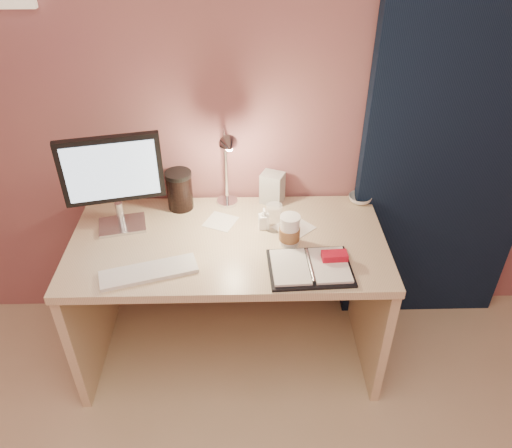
{
  "coord_description": "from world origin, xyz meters",
  "views": [
    {
      "loc": [
        0.08,
        -0.38,
        2.07
      ],
      "look_at": [
        0.12,
        1.33,
        0.85
      ],
      "focal_mm": 35.0,
      "sensor_mm": 36.0,
      "label": 1
    }
  ],
  "objects_px": {
    "desk": "(230,268)",
    "lotion_bottle": "(264,218)",
    "keyboard": "(149,272)",
    "coffee_cup": "(290,231)",
    "clear_cup": "(274,217)",
    "planner": "(312,266)",
    "monitor": "(113,175)",
    "dark_jar": "(180,192)",
    "desk_lamp": "(221,165)",
    "product_box": "(272,188)",
    "bowl": "(360,199)"
  },
  "relations": [
    {
      "from": "coffee_cup",
      "to": "desk",
      "type": "bearing_deg",
      "value": 157.8
    },
    {
      "from": "planner",
      "to": "monitor",
      "type": "bearing_deg",
      "value": 156.52
    },
    {
      "from": "dark_jar",
      "to": "product_box",
      "type": "distance_m",
      "value": 0.45
    },
    {
      "from": "keyboard",
      "to": "desk_lamp",
      "type": "relative_size",
      "value": 0.9
    },
    {
      "from": "keyboard",
      "to": "clear_cup",
      "type": "relative_size",
      "value": 3.06
    },
    {
      "from": "desk",
      "to": "lotion_bottle",
      "type": "height_order",
      "value": "lotion_bottle"
    },
    {
      "from": "monitor",
      "to": "clear_cup",
      "type": "relative_size",
      "value": 3.56
    },
    {
      "from": "keyboard",
      "to": "lotion_bottle",
      "type": "xyz_separation_m",
      "value": [
        0.48,
        0.31,
        0.04
      ]
    },
    {
      "from": "desk",
      "to": "planner",
      "type": "relative_size",
      "value": 4.0
    },
    {
      "from": "monitor",
      "to": "desk_lamp",
      "type": "height_order",
      "value": "monitor"
    },
    {
      "from": "coffee_cup",
      "to": "monitor",
      "type": "bearing_deg",
      "value": 168.92
    },
    {
      "from": "keyboard",
      "to": "planner",
      "type": "relative_size",
      "value": 1.12
    },
    {
      "from": "bowl",
      "to": "lotion_bottle",
      "type": "bearing_deg",
      "value": -157.19
    },
    {
      "from": "coffee_cup",
      "to": "clear_cup",
      "type": "height_order",
      "value": "coffee_cup"
    },
    {
      "from": "desk",
      "to": "coffee_cup",
      "type": "height_order",
      "value": "coffee_cup"
    },
    {
      "from": "dark_jar",
      "to": "desk",
      "type": "bearing_deg",
      "value": -40.04
    },
    {
      "from": "keyboard",
      "to": "clear_cup",
      "type": "xyz_separation_m",
      "value": [
        0.52,
        0.29,
        0.06
      ]
    },
    {
      "from": "clear_cup",
      "to": "product_box",
      "type": "xyz_separation_m",
      "value": [
        0.0,
        0.23,
        0.01
      ]
    },
    {
      "from": "dark_jar",
      "to": "desk_lamp",
      "type": "height_order",
      "value": "desk_lamp"
    },
    {
      "from": "monitor",
      "to": "planner",
      "type": "bearing_deg",
      "value": -33.22
    },
    {
      "from": "product_box",
      "to": "desk",
      "type": "bearing_deg",
      "value": -108.15
    },
    {
      "from": "monitor",
      "to": "coffee_cup",
      "type": "height_order",
      "value": "monitor"
    },
    {
      "from": "planner",
      "to": "clear_cup",
      "type": "distance_m",
      "value": 0.32
    },
    {
      "from": "dark_jar",
      "to": "product_box",
      "type": "xyz_separation_m",
      "value": [
        0.44,
        0.04,
        -0.01
      ]
    },
    {
      "from": "desk",
      "to": "bowl",
      "type": "relative_size",
      "value": 12.41
    },
    {
      "from": "desk",
      "to": "desk_lamp",
      "type": "bearing_deg",
      "value": 101.97
    },
    {
      "from": "planner",
      "to": "lotion_bottle",
      "type": "distance_m",
      "value": 0.35
    },
    {
      "from": "keyboard",
      "to": "product_box",
      "type": "bearing_deg",
      "value": 28.21
    },
    {
      "from": "bowl",
      "to": "keyboard",
      "type": "bearing_deg",
      "value": -152.03
    },
    {
      "from": "lotion_bottle",
      "to": "monitor",
      "type": "bearing_deg",
      "value": 178.12
    },
    {
      "from": "planner",
      "to": "bowl",
      "type": "distance_m",
      "value": 0.58
    },
    {
      "from": "desk",
      "to": "planner",
      "type": "height_order",
      "value": "planner"
    },
    {
      "from": "planner",
      "to": "coffee_cup",
      "type": "distance_m",
      "value": 0.19
    },
    {
      "from": "desk_lamp",
      "to": "coffee_cup",
      "type": "bearing_deg",
      "value": -45.49
    },
    {
      "from": "monitor",
      "to": "dark_jar",
      "type": "xyz_separation_m",
      "value": [
        0.25,
        0.16,
        -0.19
      ]
    },
    {
      "from": "coffee_cup",
      "to": "planner",
      "type": "bearing_deg",
      "value": -64.24
    },
    {
      "from": "keyboard",
      "to": "coffee_cup",
      "type": "xyz_separation_m",
      "value": [
        0.58,
        0.18,
        0.06
      ]
    },
    {
      "from": "monitor",
      "to": "coffee_cup",
      "type": "distance_m",
      "value": 0.8
    },
    {
      "from": "dark_jar",
      "to": "desk_lamp",
      "type": "relative_size",
      "value": 0.39
    },
    {
      "from": "monitor",
      "to": "planner",
      "type": "distance_m",
      "value": 0.93
    },
    {
      "from": "clear_cup",
      "to": "product_box",
      "type": "bearing_deg",
      "value": 88.83
    },
    {
      "from": "keyboard",
      "to": "lotion_bottle",
      "type": "distance_m",
      "value": 0.57
    },
    {
      "from": "dark_jar",
      "to": "monitor",
      "type": "bearing_deg",
      "value": -148.37
    },
    {
      "from": "monitor",
      "to": "keyboard",
      "type": "distance_m",
      "value": 0.45
    },
    {
      "from": "desk_lamp",
      "to": "clear_cup",
      "type": "bearing_deg",
      "value": -33.57
    },
    {
      "from": "planner",
      "to": "bowl",
      "type": "height_order",
      "value": "planner"
    },
    {
      "from": "desk",
      "to": "keyboard",
      "type": "height_order",
      "value": "keyboard"
    },
    {
      "from": "clear_cup",
      "to": "product_box",
      "type": "height_order",
      "value": "product_box"
    },
    {
      "from": "keyboard",
      "to": "coffee_cup",
      "type": "bearing_deg",
      "value": 0.56
    },
    {
      "from": "monitor",
      "to": "clear_cup",
      "type": "xyz_separation_m",
      "value": [
        0.69,
        -0.03,
        -0.21
      ]
    }
  ]
}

